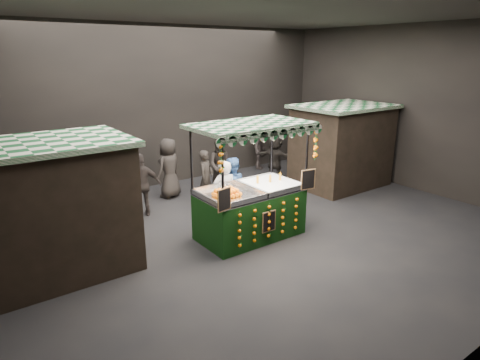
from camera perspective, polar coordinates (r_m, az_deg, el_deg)
ground at (r=10.01m, az=3.30°, el=-7.23°), size 12.00×12.00×0.00m
market_hall at (r=9.15m, az=3.67°, el=12.46°), size 12.10×10.10×5.05m
neighbour_stall_left at (r=8.61m, az=-24.55°, el=-3.53°), size 3.00×2.20×2.60m
neighbour_stall_right at (r=13.60m, az=13.84°, el=4.66°), size 3.00×2.20×2.60m
juice_stall at (r=9.48m, az=1.60°, el=-3.21°), size 2.76×1.62×2.67m
vendor_grey at (r=10.04m, az=-2.19°, el=-1.99°), size 0.68×0.51×1.68m
vendor_blue at (r=10.46m, az=-1.19°, el=-1.27°), size 0.88×0.73×1.64m
shopper_0 at (r=11.63m, az=-4.70°, el=0.34°), size 0.68×0.62×1.56m
shopper_1 at (r=12.58m, az=-2.61°, el=2.00°), size 1.05×1.01×1.70m
shopper_2 at (r=11.02m, az=-13.42°, el=-0.68°), size 1.07×0.77×1.68m
shopper_3 at (r=15.23m, az=2.86°, el=4.62°), size 1.24×1.16×1.68m
shopper_4 at (r=12.32m, az=-9.79°, el=1.63°), size 1.02×0.86×1.78m
shopper_5 at (r=13.86m, az=4.89°, el=3.02°), size 1.06×1.47×1.54m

